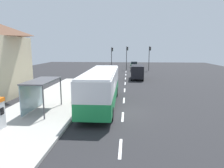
# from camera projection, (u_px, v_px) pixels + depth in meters

# --- Properties ---
(ground_plane) EXTENTS (56.00, 92.00, 0.04)m
(ground_plane) POSITION_uv_depth(u_px,v_px,m) (123.00, 84.00, 30.39)
(ground_plane) COLOR #262628
(sidewalk_platform) EXTENTS (6.20, 30.00, 0.18)m
(sidewalk_platform) POSITION_uv_depth(u_px,v_px,m) (52.00, 103.00, 19.06)
(sidewalk_platform) COLOR #ADAAA3
(sidewalk_platform) RESTS_ON ground
(lane_stripe_seg_0) EXTENTS (0.16, 2.20, 0.01)m
(lane_stripe_seg_0) POSITION_uv_depth(u_px,v_px,m) (120.00, 148.00, 10.72)
(lane_stripe_seg_0) COLOR silver
(lane_stripe_seg_0) RESTS_ON ground
(lane_stripe_seg_1) EXTENTS (0.16, 2.20, 0.01)m
(lane_stripe_seg_1) POSITION_uv_depth(u_px,v_px,m) (123.00, 117.00, 15.63)
(lane_stripe_seg_1) COLOR silver
(lane_stripe_seg_1) RESTS_ON ground
(lane_stripe_seg_2) EXTENTS (0.16, 2.20, 0.01)m
(lane_stripe_seg_2) POSITION_uv_depth(u_px,v_px,m) (124.00, 100.00, 20.54)
(lane_stripe_seg_2) COLOR silver
(lane_stripe_seg_2) RESTS_ON ground
(lane_stripe_seg_3) EXTENTS (0.16, 2.20, 0.01)m
(lane_stripe_seg_3) POSITION_uv_depth(u_px,v_px,m) (125.00, 90.00, 25.45)
(lane_stripe_seg_3) COLOR silver
(lane_stripe_seg_3) RESTS_ON ground
(lane_stripe_seg_4) EXTENTS (0.16, 2.20, 0.01)m
(lane_stripe_seg_4) POSITION_uv_depth(u_px,v_px,m) (125.00, 83.00, 30.37)
(lane_stripe_seg_4) COLOR silver
(lane_stripe_seg_4) RESTS_ON ground
(lane_stripe_seg_5) EXTENTS (0.16, 2.20, 0.01)m
(lane_stripe_seg_5) POSITION_uv_depth(u_px,v_px,m) (126.00, 78.00, 35.28)
(lane_stripe_seg_5) COLOR silver
(lane_stripe_seg_5) RESTS_ON ground
(lane_stripe_seg_6) EXTENTS (0.16, 2.20, 0.01)m
(lane_stripe_seg_6) POSITION_uv_depth(u_px,v_px,m) (126.00, 75.00, 40.19)
(lane_stripe_seg_6) COLOR silver
(lane_stripe_seg_6) RESTS_ON ground
(lane_stripe_seg_7) EXTENTS (0.16, 2.20, 0.01)m
(lane_stripe_seg_7) POSITION_uv_depth(u_px,v_px,m) (126.00, 72.00, 45.10)
(lane_stripe_seg_7) COLOR silver
(lane_stripe_seg_7) RESTS_ON ground
(bus) EXTENTS (2.60, 11.03, 3.21)m
(bus) POSITION_uv_depth(u_px,v_px,m) (101.00, 86.00, 18.24)
(bus) COLOR #1E8C47
(bus) RESTS_ON ground
(white_van) EXTENTS (2.18, 5.26, 2.30)m
(white_van) POSITION_uv_depth(u_px,v_px,m) (137.00, 71.00, 34.37)
(white_van) COLOR black
(white_van) RESTS_ON ground
(sedan_near) EXTENTS (2.03, 4.49, 1.52)m
(sedan_near) POSITION_uv_depth(u_px,v_px,m) (135.00, 68.00, 45.89)
(sedan_near) COLOR #B7B7BC
(sedan_near) RESTS_ON ground
(sedan_far) EXTENTS (1.93, 4.44, 1.52)m
(sedan_far) POSITION_uv_depth(u_px,v_px,m) (134.00, 64.00, 55.44)
(sedan_far) COLOR #195933
(sedan_far) RESTS_ON ground
(recycling_bin_orange) EXTENTS (0.52, 0.52, 0.95)m
(recycling_bin_orange) POSITION_uv_depth(u_px,v_px,m) (76.00, 96.00, 19.40)
(recycling_bin_orange) COLOR orange
(recycling_bin_orange) RESTS_ON sidewalk_platform
(recycling_bin_green) EXTENTS (0.52, 0.52, 0.95)m
(recycling_bin_green) POSITION_uv_depth(u_px,v_px,m) (78.00, 95.00, 20.09)
(recycling_bin_green) COLOR green
(recycling_bin_green) RESTS_ON sidewalk_platform
(recycling_bin_yellow) EXTENTS (0.52, 0.52, 0.95)m
(recycling_bin_yellow) POSITION_uv_depth(u_px,v_px,m) (80.00, 93.00, 20.77)
(recycling_bin_yellow) COLOR yellow
(recycling_bin_yellow) RESTS_ON sidewalk_platform
(traffic_light_near_side) EXTENTS (0.49, 0.28, 5.49)m
(traffic_light_near_side) POSITION_uv_depth(u_px,v_px,m) (150.00, 55.00, 46.59)
(traffic_light_near_side) COLOR #2D2D2D
(traffic_light_near_side) RESTS_ON ground
(traffic_light_far_side) EXTENTS (0.49, 0.28, 5.30)m
(traffic_light_far_side) POSITION_uv_depth(u_px,v_px,m) (112.00, 55.00, 48.03)
(traffic_light_far_side) COLOR #2D2D2D
(traffic_light_far_side) RESTS_ON ground
(traffic_light_median) EXTENTS (0.49, 0.28, 5.49)m
(traffic_light_median) POSITION_uv_depth(u_px,v_px,m) (127.00, 55.00, 48.54)
(traffic_light_median) COLOR #2D2D2D
(traffic_light_median) RESTS_ON ground
(bus_shelter) EXTENTS (1.80, 4.00, 2.50)m
(bus_shelter) POSITION_uv_depth(u_px,v_px,m) (38.00, 87.00, 16.21)
(bus_shelter) COLOR #4C4C51
(bus_shelter) RESTS_ON sidewalk_platform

